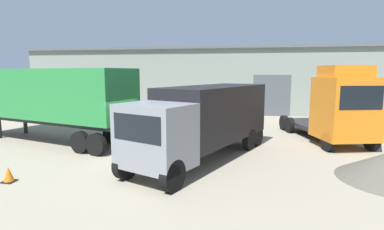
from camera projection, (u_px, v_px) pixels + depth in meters
ground_plane at (139, 155)px, 13.91m from camera, size 60.00×60.00×0.00m
warehouse_building at (197, 80)px, 30.92m from camera, size 33.00×8.26×6.15m
tractor_unit_orange at (340, 109)px, 15.41m from camera, size 4.09×7.02×4.14m
container_trailer_green at (47, 95)px, 16.35m from camera, size 10.98×5.44×3.98m
box_truck_grey at (205, 117)px, 13.03m from camera, size 5.54×8.66×3.18m
traffic_cone at (9, 175)px, 10.39m from camera, size 0.40×0.40×0.55m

